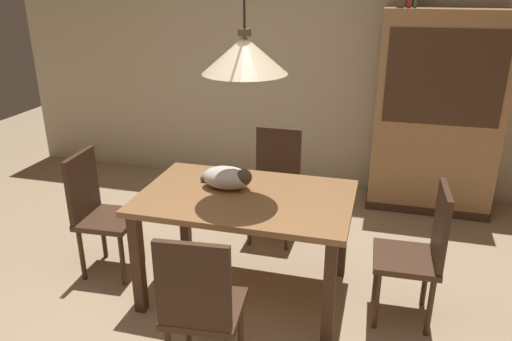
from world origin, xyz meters
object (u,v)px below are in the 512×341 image
(chair_near_front, at_px, (200,305))
(pendant_lamp, at_px, (245,55))
(hutch_bookcase, at_px, (436,118))
(chair_far_back, at_px, (275,179))
(dining_table, at_px, (246,209))
(chair_right_side, at_px, (420,249))
(chair_left_side, at_px, (98,209))
(cat_sleeping, at_px, (228,178))

(chair_near_front, bearing_deg, pendant_lamp, 90.46)
(pendant_lamp, relative_size, hutch_bookcase, 0.70)
(chair_far_back, height_order, pendant_lamp, pendant_lamp)
(hutch_bookcase, bearing_deg, dining_table, -125.65)
(chair_right_side, height_order, chair_left_side, same)
(chair_right_side, bearing_deg, cat_sleeping, 176.56)
(pendant_lamp, bearing_deg, chair_far_back, 89.97)
(dining_table, xyz_separation_m, chair_left_side, (-1.13, -0.00, -0.14))
(chair_right_side, relative_size, pendant_lamp, 0.72)
(dining_table, height_order, pendant_lamp, pendant_lamp)
(chair_left_side, distance_m, pendant_lamp, 1.61)
(dining_table, distance_m, pendant_lamp, 1.01)
(cat_sleeping, bearing_deg, pendant_lamp, -28.40)
(chair_near_front, distance_m, chair_left_side, 1.43)
(cat_sleeping, xyz_separation_m, pendant_lamp, (0.15, -0.08, 0.84))
(pendant_lamp, bearing_deg, cat_sleeping, 151.60)
(chair_right_side, distance_m, pendant_lamp, 1.61)
(chair_near_front, height_order, hutch_bookcase, hutch_bookcase)
(chair_near_front, height_order, chair_left_side, same)
(chair_right_side, relative_size, chair_far_back, 1.00)
(chair_near_front, relative_size, chair_left_side, 1.00)
(chair_left_side, bearing_deg, pendant_lamp, 0.22)
(chair_near_front, distance_m, cat_sleeping, 1.02)
(chair_right_side, height_order, hutch_bookcase, hutch_bookcase)
(chair_near_front, xyz_separation_m, hutch_bookcase, (1.29, 2.69, 0.38))
(chair_near_front, xyz_separation_m, pendant_lamp, (-0.01, 0.88, 1.15))
(dining_table, bearing_deg, pendant_lamp, 90.00)
(chair_right_side, xyz_separation_m, chair_near_front, (-1.12, -0.88, 0.00))
(cat_sleeping, distance_m, pendant_lamp, 0.85)
(chair_left_side, bearing_deg, cat_sleeping, 4.88)
(chair_left_side, relative_size, pendant_lamp, 0.72)
(chair_far_back, relative_size, pendant_lamp, 0.72)
(chair_far_back, relative_size, hutch_bookcase, 0.50)
(chair_left_side, height_order, pendant_lamp, pendant_lamp)
(cat_sleeping, relative_size, hutch_bookcase, 0.21)
(chair_right_side, distance_m, chair_far_back, 1.43)
(chair_left_side, xyz_separation_m, hutch_bookcase, (2.42, 1.81, 0.38))
(chair_left_side, height_order, chair_far_back, same)
(chair_left_side, height_order, cat_sleeping, chair_left_side)
(chair_left_side, bearing_deg, chair_near_front, -37.58)
(chair_near_front, relative_size, cat_sleeping, 2.38)
(chair_right_side, distance_m, chair_near_front, 1.43)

